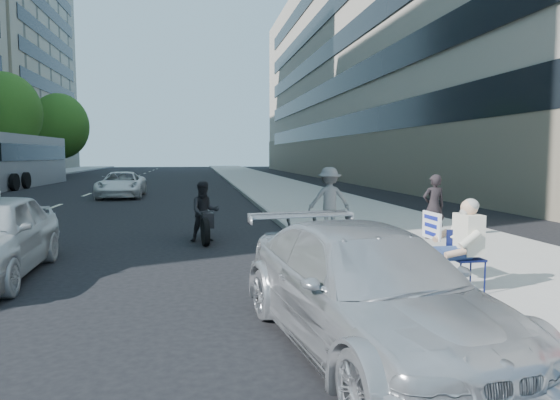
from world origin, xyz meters
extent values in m
plane|color=black|center=(0.00, 0.00, 0.00)|extent=(160.00, 160.00, 0.00)
cube|color=gray|center=(4.00, 20.00, 0.07)|extent=(5.00, 120.00, 0.15)
cube|color=#A2988B|center=(17.00, 32.00, 10.00)|extent=(14.00, 70.00, 20.00)
cylinder|color=#382616|center=(-13.70, 30.00, 1.49)|extent=(0.30, 0.30, 2.97)
ellipsoid|color=#245316|center=(-13.70, 30.00, 4.89)|extent=(4.80, 4.80, 5.52)
cylinder|color=#382616|center=(-13.70, 44.00, 1.31)|extent=(0.30, 0.30, 2.62)
ellipsoid|color=#245316|center=(-13.70, 44.00, 4.79)|extent=(5.40, 5.40, 6.21)
cylinder|color=#11184E|center=(2.55, -0.78, 0.38)|extent=(0.02, 0.02, 0.45)
cylinder|color=#11184E|center=(2.91, -0.78, 0.38)|extent=(0.02, 0.02, 0.45)
cylinder|color=#11184E|center=(2.55, -0.42, 0.38)|extent=(0.02, 0.02, 0.45)
cylinder|color=#11184E|center=(2.91, -0.42, 0.38)|extent=(0.02, 0.02, 0.45)
cube|color=#11184E|center=(2.73, -0.60, 0.61)|extent=(0.40, 0.40, 0.03)
cube|color=#11184E|center=(2.73, -0.41, 0.80)|extent=(0.40, 0.02, 0.40)
cylinder|color=navy|center=(2.51, -0.70, 0.70)|extent=(0.44, 0.17, 0.17)
cylinder|color=navy|center=(2.29, -0.70, 0.47)|extent=(0.14, 0.14, 0.46)
cube|color=black|center=(2.23, -0.70, 0.20)|extent=(0.26, 0.11, 0.10)
cylinder|color=navy|center=(2.51, -0.50, 0.70)|extent=(0.44, 0.17, 0.17)
cylinder|color=navy|center=(2.29, -0.50, 0.47)|extent=(0.14, 0.14, 0.46)
cube|color=black|center=(2.23, -0.50, 0.20)|extent=(0.26, 0.11, 0.10)
cube|color=beige|center=(2.75, -0.60, 0.96)|extent=(0.26, 0.42, 0.56)
sphere|color=tan|center=(2.75, -0.60, 1.33)|extent=(0.23, 0.23, 0.23)
ellipsoid|color=gray|center=(2.77, -0.60, 1.36)|extent=(0.22, 0.24, 0.19)
ellipsoid|color=gray|center=(2.67, -0.60, 1.26)|extent=(0.10, 0.14, 0.13)
cylinder|color=beige|center=(2.63, -0.84, 0.93)|extent=(0.30, 0.10, 0.25)
cylinder|color=tan|center=(2.43, -0.84, 0.75)|extent=(0.29, 0.09, 0.14)
cylinder|color=beige|center=(2.68, -0.34, 0.98)|extent=(0.26, 0.20, 0.32)
cylinder|color=tan|center=(2.55, -0.20, 0.88)|extent=(0.30, 0.21, 0.18)
cube|color=white|center=(2.48, -0.05, 1.01)|extent=(0.03, 0.55, 0.40)
imported|color=slate|center=(2.30, 5.04, 0.95)|extent=(1.07, 0.66, 1.60)
imported|color=black|center=(4.36, 3.61, 0.88)|extent=(0.54, 0.36, 1.47)
imported|color=#B3B6BB|center=(0.80, -2.00, 0.64)|extent=(2.39, 4.63, 1.28)
imported|color=white|center=(-4.51, 18.17, 0.62)|extent=(2.11, 4.47, 1.24)
cylinder|color=black|center=(-0.76, 4.36, 0.32)|extent=(0.21, 0.65, 0.64)
cylinder|color=black|center=(-0.76, 5.76, 0.32)|extent=(0.21, 0.65, 0.64)
cube|color=black|center=(-0.76, 5.06, 0.55)|extent=(0.41, 1.22, 0.35)
imported|color=black|center=(-0.76, 4.96, 0.71)|extent=(0.76, 0.63, 1.42)
cube|color=slate|center=(-12.40, 28.12, 1.65)|extent=(3.02, 12.10, 3.30)
cube|color=black|center=(-11.13, 28.12, 2.20)|extent=(0.56, 11.49, 1.00)
cylinder|color=black|center=(-11.15, 23.62, 0.50)|extent=(0.29, 1.01, 1.00)
cylinder|color=black|center=(-11.15, 25.62, 0.50)|extent=(0.29, 1.01, 1.00)
cylinder|color=black|center=(-13.65, 31.62, 0.50)|extent=(0.29, 1.01, 1.00)
cylinder|color=black|center=(-11.15, 31.62, 0.50)|extent=(0.29, 1.01, 1.00)
cylinder|color=black|center=(-13.65, 33.12, 0.50)|extent=(0.29, 1.01, 1.00)
cylinder|color=black|center=(-11.15, 33.12, 0.50)|extent=(0.29, 1.01, 1.00)
camera|label=1|loc=(-0.96, -6.89, 2.06)|focal=32.00mm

